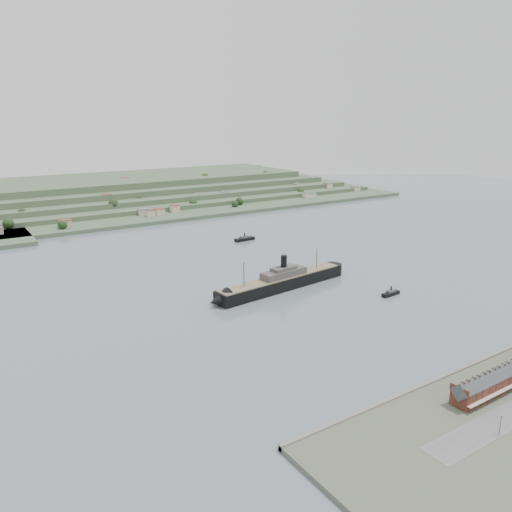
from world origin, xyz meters
TOP-DOWN VIEW (x-y plane):
  - ground at (0.00, 0.00)m, footprint 1400.00×1400.00m
  - terrace_row at (-10.00, -168.02)m, footprint 55.60×9.80m
  - far_peninsula at (27.91, 393.10)m, footprint 760.00×309.00m
  - steamship at (-12.34, -11.10)m, footprint 115.97×25.46m
  - tugboat at (43.08, -60.40)m, footprint 14.60×4.86m
  - ferry_east at (41.62, 118.56)m, footprint 20.56×6.89m

SIDE VIEW (x-z plane):
  - ground at x=0.00m, z-range 0.00..0.00m
  - tugboat at x=43.08m, z-range -1.65..4.81m
  - ferry_east at x=41.62m, z-range -1.97..5.62m
  - steamship at x=-12.34m, z-range -8.78..19.06m
  - terrace_row at x=-10.00m, z-range 1.30..12.38m
  - far_peninsula at x=27.91m, z-range -3.12..26.88m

